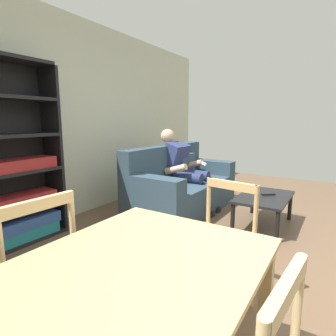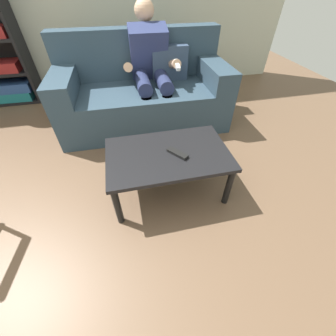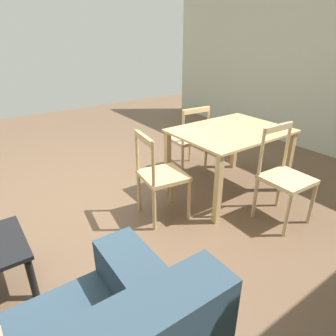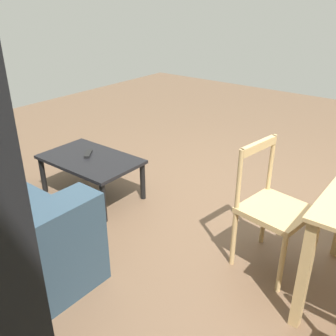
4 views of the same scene
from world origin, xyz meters
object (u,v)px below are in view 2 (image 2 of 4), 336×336
(coffee_table, at_px, (168,158))
(couch, at_px, (144,93))
(person_lounging, at_px, (151,66))
(tv_remote, at_px, (177,153))

(coffee_table, bearing_deg, couch, 91.17)
(person_lounging, height_order, coffee_table, person_lounging)
(couch, relative_size, person_lounging, 1.56)
(person_lounging, relative_size, coffee_table, 1.30)
(person_lounging, height_order, tv_remote, person_lounging)
(couch, height_order, coffee_table, couch)
(coffee_table, bearing_deg, person_lounging, 86.37)
(couch, xyz_separation_m, tv_remote, (0.09, -1.23, 0.06))
(couch, bearing_deg, coffee_table, -88.83)
(couch, xyz_separation_m, person_lounging, (0.10, 0.03, 0.28))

